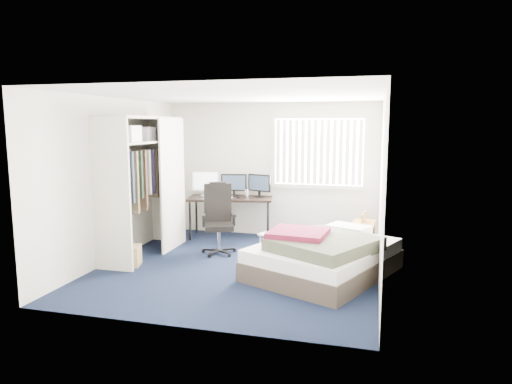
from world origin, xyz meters
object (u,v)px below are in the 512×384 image
object	(u,v)px
nightstand	(363,227)
bed	(323,255)
desk	(231,195)
office_chair	(218,226)

from	to	relation	value
nightstand	bed	size ratio (longest dim) A/B	0.30
desk	nightstand	distance (m)	2.49
office_chair	bed	distance (m)	1.95
desk	office_chair	world-z (taller)	desk
desk	bed	distance (m)	2.68
desk	bed	world-z (taller)	desk
office_chair	nightstand	xyz separation A→B (m)	(2.30, 0.64, -0.02)
office_chair	nightstand	size ratio (longest dim) A/B	1.57
office_chair	nightstand	distance (m)	2.39
office_chair	nightstand	bearing A→B (deg)	15.65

